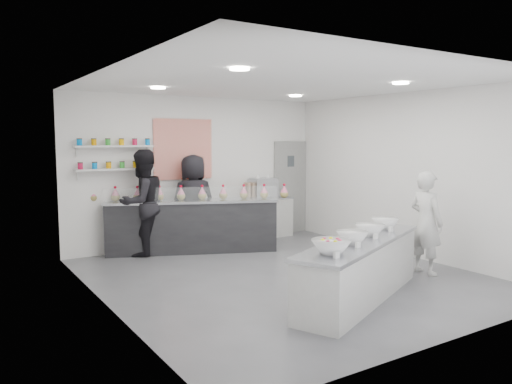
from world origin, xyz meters
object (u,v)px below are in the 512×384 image
espresso_machine (263,189)px  staff_left (143,203)px  prep_counter (361,269)px  back_bar (192,226)px  espresso_ledge (267,218)px  woman_prep (426,223)px  staff_right (193,202)px

espresso_machine → staff_left: staff_left is taller
prep_counter → staff_left: bearing=86.5°
back_bar → espresso_ledge: 2.07m
espresso_machine → prep_counter: bearing=-106.0°
espresso_ledge → espresso_machine: 0.66m
woman_prep → staff_left: staff_left is taller
espresso_ledge → staff_left: (-2.90, -0.17, 0.55)m
prep_counter → espresso_ledge: espresso_ledge is taller
prep_counter → staff_left: 4.38m
back_bar → espresso_ledge: back_bar is taller
staff_left → woman_prep: bearing=113.3°
espresso_machine → espresso_ledge: bearing=0.0°
staff_right → woman_prep: bearing=126.4°
staff_left → staff_right: bearing=161.0°
espresso_ledge → espresso_machine: (-0.12, 0.00, 0.65)m
back_bar → staff_left: 1.03m
prep_counter → staff_left: (-1.57, 4.05, 0.58)m
espresso_machine → staff_right: bearing=-174.3°
staff_left → staff_right: staff_left is taller
espresso_machine → staff_left: bearing=-176.4°
espresso_machine → woman_prep: (0.57, -3.85, -0.25)m
prep_counter → woman_prep: bearing=-12.8°
espresso_ledge → espresso_machine: bearing=180.0°
back_bar → espresso_machine: (1.90, 0.42, 0.58)m
prep_counter → espresso_ledge: bearing=47.9°
woman_prep → staff_right: size_ratio=0.89×
woman_prep → espresso_ledge: bearing=8.2°
back_bar → woman_prep: woman_prep is taller
staff_left → staff_right: 1.03m
espresso_ledge → woman_prep: 3.90m
woman_prep → staff_left: bearing=43.9°
espresso_ledge → staff_left: size_ratio=0.59×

